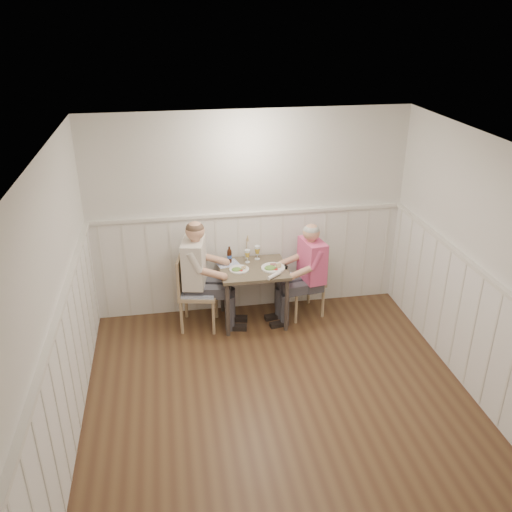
# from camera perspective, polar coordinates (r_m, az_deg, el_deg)

# --- Properties ---
(ground_plane) EXTENTS (4.50, 4.50, 0.00)m
(ground_plane) POSITION_cam_1_polar(r_m,az_deg,el_deg) (5.57, 3.14, -16.54)
(ground_plane) COLOR #4A2F1D
(room_shell) EXTENTS (4.04, 4.54, 2.60)m
(room_shell) POSITION_cam_1_polar(r_m,az_deg,el_deg) (4.71, 3.56, -2.53)
(room_shell) COLOR silver
(room_shell) RESTS_ON ground
(wainscot) EXTENTS (4.00, 4.49, 1.34)m
(wainscot) POSITION_cam_1_polar(r_m,az_deg,el_deg) (5.70, 1.79, -6.81)
(wainscot) COLOR white
(wainscot) RESTS_ON ground
(dining_table) EXTENTS (0.82, 0.70, 0.75)m
(dining_table) POSITION_cam_1_polar(r_m,az_deg,el_deg) (6.71, -0.29, -2.07)
(dining_table) COLOR brown
(dining_table) RESTS_ON ground
(chair_right) EXTENTS (0.54, 0.54, 0.96)m
(chair_right) POSITION_cam_1_polar(r_m,az_deg,el_deg) (6.98, 5.45, -2.19)
(chair_right) COLOR tan
(chair_right) RESTS_ON ground
(chair_left) EXTENTS (0.53, 0.53, 0.97)m
(chair_left) POSITION_cam_1_polar(r_m,az_deg,el_deg) (6.70, -6.60, -3.43)
(chair_left) COLOR tan
(chair_left) RESTS_ON ground
(man_in_pink) EXTENTS (0.65, 0.46, 1.31)m
(man_in_pink) POSITION_cam_1_polar(r_m,az_deg,el_deg) (6.86, 5.53, -2.42)
(man_in_pink) COLOR #3F3F47
(man_in_pink) RESTS_ON ground
(diner_cream) EXTENTS (0.72, 0.51, 1.43)m
(diner_cream) POSITION_cam_1_polar(r_m,az_deg,el_deg) (6.67, -6.06, -2.83)
(diner_cream) COLOR #3F3F47
(diner_cream) RESTS_ON ground
(plate_man) EXTENTS (0.29, 0.29, 0.07)m
(plate_man) POSITION_cam_1_polar(r_m,az_deg,el_deg) (6.62, 1.75, -1.18)
(plate_man) COLOR white
(plate_man) RESTS_ON dining_table
(plate_diner) EXTENTS (0.24, 0.24, 0.06)m
(plate_diner) POSITION_cam_1_polar(r_m,az_deg,el_deg) (6.59, -1.88, -1.37)
(plate_diner) COLOR white
(plate_diner) RESTS_ON dining_table
(beer_glass_a) EXTENTS (0.07, 0.07, 0.18)m
(beer_glass_a) POSITION_cam_1_polar(r_m,az_deg,el_deg) (6.83, 0.14, 0.60)
(beer_glass_a) COLOR silver
(beer_glass_a) RESTS_ON dining_table
(beer_glass_b) EXTENTS (0.07, 0.07, 0.17)m
(beer_glass_b) POSITION_cam_1_polar(r_m,az_deg,el_deg) (6.75, -0.92, 0.21)
(beer_glass_b) COLOR silver
(beer_glass_b) RESTS_ON dining_table
(beer_bottle) EXTENTS (0.06, 0.06, 0.22)m
(beer_bottle) POSITION_cam_1_polar(r_m,az_deg,el_deg) (6.76, -2.82, 0.05)
(beer_bottle) COLOR black
(beer_bottle) RESTS_ON dining_table
(rolled_napkin) EXTENTS (0.19, 0.17, 0.05)m
(rolled_napkin) POSITION_cam_1_polar(r_m,az_deg,el_deg) (6.42, 1.91, -2.07)
(rolled_napkin) COLOR white
(rolled_napkin) RESTS_ON dining_table
(grass_vase) EXTENTS (0.04, 0.04, 0.33)m
(grass_vase) POSITION_cam_1_polar(r_m,az_deg,el_deg) (6.86, -1.07, 0.92)
(grass_vase) COLOR silver
(grass_vase) RESTS_ON dining_table
(gingham_mat) EXTENTS (0.31, 0.27, 0.01)m
(gingham_mat) POSITION_cam_1_polar(r_m,az_deg,el_deg) (6.77, -3.01, -0.80)
(gingham_mat) COLOR #6782C4
(gingham_mat) RESTS_ON dining_table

